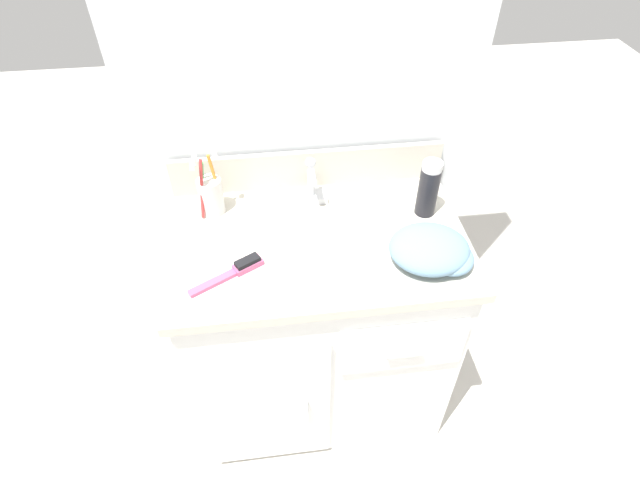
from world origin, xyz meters
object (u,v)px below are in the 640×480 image
(shaving_cream_can, at_px, (428,189))
(toothbrush_cup, at_px, (210,194))
(hairbrush, at_px, (237,270))
(hand_towel, at_px, (434,250))

(shaving_cream_can, bearing_deg, toothbrush_cup, 172.18)
(hairbrush, relative_size, hand_towel, 0.89)
(shaving_cream_can, distance_m, hand_towel, 0.20)
(shaving_cream_can, relative_size, hand_towel, 0.80)
(hairbrush, bearing_deg, toothbrush_cup, 75.57)
(shaving_cream_can, relative_size, hairbrush, 0.90)
(toothbrush_cup, bearing_deg, hand_towel, -25.59)
(toothbrush_cup, height_order, hairbrush, toothbrush_cup)
(hand_towel, bearing_deg, shaving_cream_can, 79.99)
(hand_towel, bearing_deg, toothbrush_cup, 154.41)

